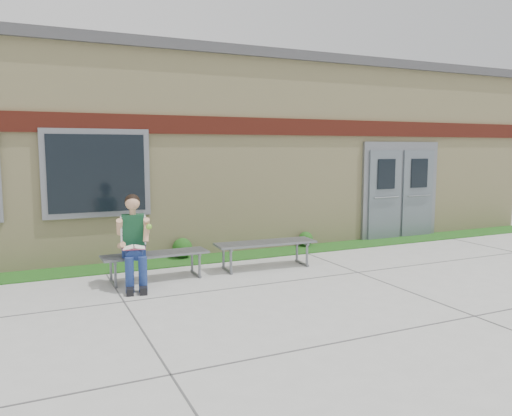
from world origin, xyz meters
name	(u,v)px	position (x,y,z in m)	size (l,w,h in m)	color
ground	(325,286)	(0.00, 0.00, 0.00)	(80.00, 80.00, 0.00)	#9E9E99
grass_strip	(255,254)	(0.00, 2.60, 0.01)	(16.00, 0.80, 0.02)	#1F4713
school_building	(201,150)	(0.00, 5.99, 2.10)	(16.20, 6.22, 4.20)	beige
bench_left	(156,259)	(-2.31, 1.49, 0.34)	(1.73, 0.52, 0.45)	slate
bench_right	(266,248)	(-0.31, 1.49, 0.37)	(1.86, 0.60, 0.48)	slate
girl	(134,240)	(-2.69, 1.27, 0.73)	(0.54, 0.93, 1.44)	navy
shrub_mid	(182,248)	(-1.46, 2.85, 0.21)	(0.39, 0.39, 0.39)	#1F4713
shrub_east	(306,239)	(1.33, 2.85, 0.18)	(0.32, 0.32, 0.32)	#1F4713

